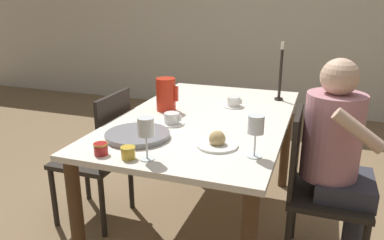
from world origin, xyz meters
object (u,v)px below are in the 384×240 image
object	(u,v)px
serving_tray	(138,135)
bread_plate	(217,142)
chair_person_side	(316,186)
wine_glass_water	(256,126)
jam_jar_amber	(128,152)
teacup_across	(234,102)
chair_opposite	(100,154)
person_seated	(338,150)
red_pitcher	(166,94)
jam_jar_red	(101,148)
candlestick_tall	(280,77)
teacup_near_person	(172,119)
wine_glass_juice	(146,129)

from	to	relation	value
serving_tray	bread_plate	size ratio (longest dim) A/B	1.63
chair_person_side	wine_glass_water	world-z (taller)	wine_glass_water
serving_tray	jam_jar_amber	distance (m)	0.26
wine_glass_water	serving_tray	size ratio (longest dim) A/B	0.59
chair_person_side	teacup_across	xyz separation A→B (m)	(-0.56, 0.38, 0.32)
chair_opposite	jam_jar_amber	xyz separation A→B (m)	(0.54, -0.57, 0.32)
chair_person_side	teacup_across	bearing A→B (deg)	-124.19
person_seated	red_pitcher	xyz separation A→B (m)	(-1.04, 0.13, 0.18)
chair_opposite	jam_jar_red	size ratio (longest dim) A/B	13.38
red_pitcher	serving_tray	xyz separation A→B (m)	(0.06, -0.51, -0.09)
teacup_across	bread_plate	bearing A→B (deg)	-82.98
teacup_across	candlestick_tall	bearing A→B (deg)	46.12
chair_person_side	teacup_near_person	world-z (taller)	chair_person_side
red_pitcher	bread_plate	world-z (taller)	red_pitcher
chair_opposite	serving_tray	bearing A→B (deg)	-125.59
person_seated	serving_tray	bearing A→B (deg)	-69.20
chair_opposite	teacup_near_person	bearing A→B (deg)	-97.04
jam_jar_red	chair_person_side	bearing A→B (deg)	31.99
bread_plate	jam_jar_red	xyz separation A→B (m)	(-0.48, -0.28, 0.01)
teacup_near_person	bread_plate	size ratio (longest dim) A/B	0.72
candlestick_tall	person_seated	bearing A→B (deg)	-58.25
chair_person_side	red_pitcher	xyz separation A→B (m)	(-0.95, 0.16, 0.40)
red_pitcher	teacup_near_person	size ratio (longest dim) A/B	1.42
serving_tray	teacup_across	bearing A→B (deg)	65.73
teacup_across	jam_jar_amber	xyz separation A→B (m)	(-0.25, -0.97, 0.00)
jam_jar_amber	jam_jar_red	bearing A→B (deg)	-178.75
wine_glass_water	chair_person_side	bearing A→B (deg)	53.41
wine_glass_juice	jam_jar_amber	distance (m)	0.14
jam_jar_red	serving_tray	bearing A→B (deg)	76.47
jam_jar_red	candlestick_tall	bearing A→B (deg)	62.52
teacup_near_person	teacup_across	world-z (taller)	same
wine_glass_juice	bread_plate	xyz separation A→B (m)	(0.25, 0.25, -0.12)
teacup_near_person	red_pitcher	bearing A→B (deg)	119.78
wine_glass_juice	jam_jar_red	distance (m)	0.25
teacup_across	jam_jar_red	world-z (taller)	teacup_across
chair_person_side	candlestick_tall	size ratio (longest dim) A/B	2.22
jam_jar_amber	candlestick_tall	size ratio (longest dim) A/B	0.17
teacup_across	chair_person_side	bearing A→B (deg)	-34.19
person_seated	jam_jar_red	xyz separation A→B (m)	(-1.04, -0.62, 0.11)
serving_tray	candlestick_tall	bearing A→B (deg)	59.50
wine_glass_juice	teacup_near_person	bearing A→B (deg)	99.51
teacup_near_person	jam_jar_red	world-z (taller)	teacup_near_person
wine_glass_water	jam_jar_amber	distance (m)	0.58
jam_jar_red	candlestick_tall	xyz separation A→B (m)	(0.65, 1.25, 0.13)
chair_person_side	red_pitcher	size ratio (longest dim) A/B	4.31
teacup_near_person	teacup_across	xyz separation A→B (m)	(0.25, 0.47, 0.00)
wine_glass_juice	bread_plate	distance (m)	0.38
person_seated	jam_jar_amber	bearing A→B (deg)	-55.61
wine_glass_water	teacup_across	distance (m)	0.82
person_seated	bread_plate	bearing A→B (deg)	-58.69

